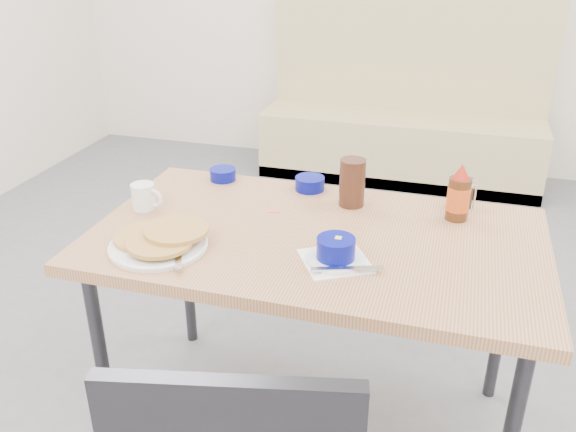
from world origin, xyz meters
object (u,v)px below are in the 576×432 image
(coffee_mug, at_px, (144,196))
(pancake_plate, at_px, (160,241))
(butter_bowl, at_px, (310,184))
(grits_setting, at_px, (336,252))
(booth_bench, at_px, (402,127))
(amber_tumbler, at_px, (352,183))
(dining_table, at_px, (316,252))
(condiment_caddy, at_px, (462,197))
(syrup_bottle, at_px, (459,196))
(creamer_bowl, at_px, (223,174))

(coffee_mug, bearing_deg, pancake_plate, -53.24)
(pancake_plate, height_order, coffee_mug, coffee_mug)
(pancake_plate, xyz_separation_m, butter_bowl, (0.32, 0.55, 0.00))
(coffee_mug, height_order, grits_setting, coffee_mug)
(booth_bench, xyz_separation_m, amber_tumbler, (0.06, -2.28, 0.49))
(butter_bowl, bearing_deg, dining_table, -72.35)
(condiment_caddy, bearing_deg, pancake_plate, -163.24)
(coffee_mug, relative_size, butter_bowl, 1.08)
(butter_bowl, bearing_deg, condiment_caddy, 0.00)
(dining_table, bearing_deg, butter_bowl, 107.65)
(dining_table, distance_m, condiment_caddy, 0.55)
(coffee_mug, xyz_separation_m, grits_setting, (0.70, -0.17, -0.01))
(grits_setting, relative_size, butter_bowl, 2.51)
(coffee_mug, xyz_separation_m, condiment_caddy, (1.03, 0.32, -0.01))
(condiment_caddy, bearing_deg, syrup_bottle, -113.68)
(grits_setting, height_order, syrup_bottle, syrup_bottle)
(pancake_plate, bearing_deg, syrup_bottle, 28.09)
(dining_table, bearing_deg, creamer_bowl, 142.78)
(grits_setting, bearing_deg, booth_bench, 92.01)
(coffee_mug, xyz_separation_m, butter_bowl, (0.50, 0.32, -0.02))
(dining_table, xyz_separation_m, condiment_caddy, (0.43, 0.34, 0.10))
(grits_setting, relative_size, amber_tumbler, 1.63)
(booth_bench, height_order, butter_bowl, booth_bench)
(butter_bowl, bearing_deg, grits_setting, -67.53)
(grits_setting, bearing_deg, pancake_plate, -173.30)
(pancake_plate, distance_m, amber_tumbler, 0.68)
(dining_table, relative_size, amber_tumbler, 8.51)
(pancake_plate, xyz_separation_m, syrup_bottle, (0.84, 0.45, 0.06))
(grits_setting, relative_size, creamer_bowl, 2.75)
(butter_bowl, bearing_deg, amber_tumbler, -27.36)
(dining_table, bearing_deg, condiment_caddy, 38.52)
(grits_setting, distance_m, amber_tumbler, 0.41)
(creamer_bowl, bearing_deg, butter_bowl, -0.00)
(creamer_bowl, bearing_deg, booth_bench, 78.47)
(pancake_plate, height_order, amber_tumbler, amber_tumbler)
(amber_tumbler, distance_m, syrup_bottle, 0.35)
(booth_bench, xyz_separation_m, grits_setting, (0.09, -2.68, 0.44))
(coffee_mug, distance_m, syrup_bottle, 1.04)
(booth_bench, relative_size, coffee_mug, 16.49)
(coffee_mug, bearing_deg, amber_tumbler, 18.93)
(amber_tumbler, distance_m, condiment_caddy, 0.38)
(butter_bowl, bearing_deg, syrup_bottle, -11.02)
(pancake_plate, distance_m, butter_bowl, 0.64)
(condiment_caddy, bearing_deg, butter_bowl, 163.98)
(coffee_mug, xyz_separation_m, syrup_bottle, (1.02, 0.22, 0.04))
(coffee_mug, bearing_deg, butter_bowl, 32.55)
(creamer_bowl, distance_m, syrup_bottle, 0.87)
(coffee_mug, relative_size, syrup_bottle, 0.60)
(syrup_bottle, bearing_deg, dining_table, -150.03)
(dining_table, distance_m, pancake_plate, 0.49)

